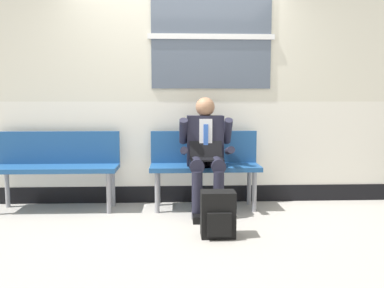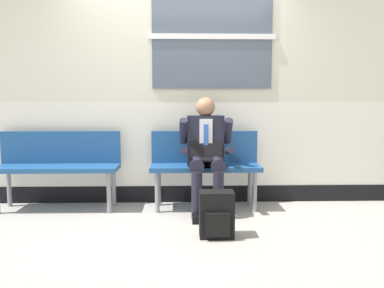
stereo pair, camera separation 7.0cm
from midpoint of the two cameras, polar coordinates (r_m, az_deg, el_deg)
name	(u,v)px [view 2 (the right image)]	position (r m, az deg, el deg)	size (l,w,h in m)	color
ground_plane	(178,217)	(4.20, -1.59, -10.40)	(18.00, 18.00, 0.00)	#9E9991
station_wall	(178,79)	(4.70, -1.56, 9.37)	(6.06, 0.17, 2.94)	beige
bench_with_person	(205,162)	(4.48, 2.32, -2.53)	(1.22, 0.42, 0.86)	navy
bench_empty	(58,162)	(4.66, -18.23, -2.45)	(1.35, 0.42, 0.86)	navy
person_seated	(206,151)	(4.26, 2.51, -1.04)	(0.57, 0.70, 1.24)	#1E1E2D
backpack	(217,215)	(3.57, 4.13, -10.10)	(0.30, 0.24, 0.41)	black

